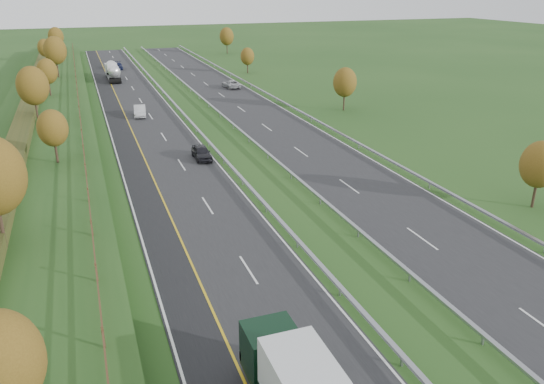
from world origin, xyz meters
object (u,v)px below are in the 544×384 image
Objects in this scene: road_tanker at (113,71)px; car_small_far at (117,66)px; car_silver_mid at (140,111)px; car_oncoming at (231,84)px; car_dark_near at (202,152)px.

car_small_far is at bearing 82.04° from road_tanker.
car_silver_mid is 0.91× the size of car_oncoming.
car_small_far is 1.04× the size of car_oncoming.
car_oncoming is at bearing 48.68° from car_silver_mid.
road_tanker is 57.89m from car_dark_near.
road_tanker is 2.35× the size of car_silver_mid.
road_tanker is 34.38m from car_silver_mid.
car_small_far is at bearing -63.16° from car_oncoming.
car_small_far is (0.76, 48.38, 0.00)m from car_silver_mid.
road_tanker reaches higher than car_oncoming.
car_dark_near is 43.38m from car_oncoming.
car_small_far is (-3.19, 71.69, 0.04)m from car_dark_near.
road_tanker is at bearing -95.66° from car_small_far.
road_tanker is 26.31m from car_oncoming.
road_tanker is at bearing 95.63° from car_dark_near.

